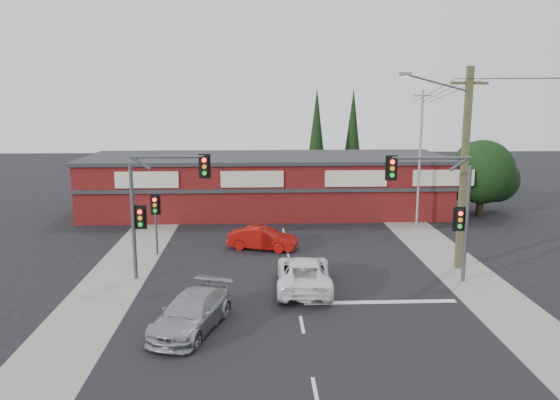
{
  "coord_description": "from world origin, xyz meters",
  "views": [
    {
      "loc": [
        -1.68,
        -23.17,
        8.66
      ],
      "look_at": [
        -0.56,
        3.0,
        3.59
      ],
      "focal_mm": 35.0,
      "sensor_mm": 36.0,
      "label": 1
    }
  ],
  "objects_px": {
    "red_sedan": "(263,238)",
    "utility_pole": "(462,162)",
    "silver_suv": "(192,312)",
    "shop_building": "(266,184)",
    "white_suv": "(304,273)"
  },
  "relations": [
    {
      "from": "shop_building",
      "to": "white_suv",
      "type": "bearing_deg",
      "value": -85.17
    },
    {
      "from": "white_suv",
      "to": "utility_pole",
      "type": "xyz_separation_m",
      "value": [
        7.96,
        2.61,
        4.68
      ]
    },
    {
      "from": "silver_suv",
      "to": "shop_building",
      "type": "bearing_deg",
      "value": 99.57
    },
    {
      "from": "silver_suv",
      "to": "shop_building",
      "type": "xyz_separation_m",
      "value": [
        3.16,
        20.87,
        1.46
      ]
    },
    {
      "from": "white_suv",
      "to": "shop_building",
      "type": "relative_size",
      "value": 0.19
    },
    {
      "from": "white_suv",
      "to": "utility_pole",
      "type": "bearing_deg",
      "value": -158.79
    },
    {
      "from": "red_sedan",
      "to": "utility_pole",
      "type": "xyz_separation_m",
      "value": [
        9.76,
        -3.82,
        4.76
      ]
    },
    {
      "from": "white_suv",
      "to": "shop_building",
      "type": "distance_m",
      "value": 16.73
    },
    {
      "from": "red_sedan",
      "to": "utility_pole",
      "type": "height_order",
      "value": "utility_pole"
    },
    {
      "from": "shop_building",
      "to": "utility_pole",
      "type": "height_order",
      "value": "utility_pole"
    },
    {
      "from": "white_suv",
      "to": "red_sedan",
      "type": "distance_m",
      "value": 6.68
    },
    {
      "from": "silver_suv",
      "to": "utility_pole",
      "type": "height_order",
      "value": "utility_pole"
    },
    {
      "from": "white_suv",
      "to": "shop_building",
      "type": "xyz_separation_m",
      "value": [
        -1.4,
        16.61,
        1.42
      ]
    },
    {
      "from": "white_suv",
      "to": "silver_suv",
      "type": "bearing_deg",
      "value": 46.05
    },
    {
      "from": "red_sedan",
      "to": "silver_suv",
      "type": "bearing_deg",
      "value": -177.06
    }
  ]
}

